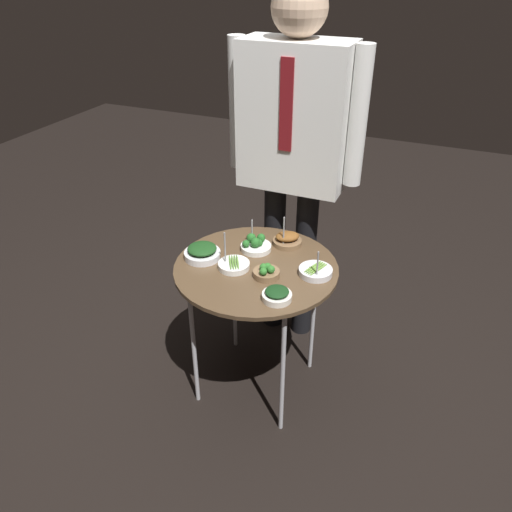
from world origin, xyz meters
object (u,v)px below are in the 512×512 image
object	(u,v)px
waiter_figure	(294,135)
serving_cart	(256,275)
bowl_roast_front_left	(287,239)
bowl_spinach_back_left	(202,252)
bowl_broccoli_far_rim	(255,245)
bowl_asparagus_center	(316,271)
bowl_spinach_front_right	(277,295)
bowl_asparagus_mid_left	(234,265)
bowl_broccoli_front_center	(266,272)

from	to	relation	value
waiter_figure	serving_cart	bearing A→B (deg)	-88.24
bowl_roast_front_left	waiter_figure	size ratio (longest dim) A/B	0.09
bowl_spinach_back_left	waiter_figure	distance (m)	0.69
bowl_broccoli_far_rim	bowl_asparagus_center	size ratio (longest dim) A/B	0.98
bowl_spinach_front_right	bowl_spinach_back_left	size ratio (longest dim) A/B	0.73
bowl_spinach_front_right	bowl_asparagus_mid_left	xyz separation A→B (m)	(-0.25, 0.14, -0.01)
bowl_broccoli_far_rim	bowl_spinach_back_left	distance (m)	0.24
bowl_asparagus_center	bowl_spinach_front_right	bearing A→B (deg)	-110.62
bowl_spinach_front_right	bowl_broccoli_far_rim	size ratio (longest dim) A/B	0.85
waiter_figure	bowl_asparagus_mid_left	bearing A→B (deg)	-97.11
bowl_broccoli_front_center	bowl_asparagus_center	distance (m)	0.20
bowl_spinach_front_right	bowl_roast_front_left	xyz separation A→B (m)	(-0.11, 0.41, 0.00)
serving_cart	bowl_broccoli_front_center	xyz separation A→B (m)	(0.07, -0.06, 0.07)
bowl_roast_front_left	waiter_figure	xyz separation A→B (m)	(-0.07, 0.25, 0.40)
bowl_spinach_back_left	serving_cart	bearing A→B (deg)	7.03
bowl_spinach_back_left	bowl_broccoli_front_center	bearing A→B (deg)	-5.21
bowl_broccoli_front_center	waiter_figure	size ratio (longest dim) A/B	0.06
bowl_asparagus_mid_left	waiter_figure	size ratio (longest dim) A/B	0.09
bowl_asparagus_mid_left	bowl_asparagus_center	world-z (taller)	bowl_asparagus_mid_left
bowl_asparagus_center	bowl_spinach_back_left	world-z (taller)	bowl_asparagus_center
bowl_broccoli_front_center	bowl_spinach_back_left	distance (m)	0.31
bowl_roast_front_left	bowl_asparagus_mid_left	bearing A→B (deg)	-116.94
bowl_asparagus_center	waiter_figure	bearing A→B (deg)	121.15
serving_cart	bowl_asparagus_center	size ratio (longest dim) A/B	5.01
bowl_broccoli_far_rim	bowl_asparagus_mid_left	world-z (taller)	bowl_asparagus_mid_left
bowl_asparagus_center	bowl_broccoli_far_rim	bearing A→B (deg)	164.13
bowl_broccoli_far_rim	waiter_figure	size ratio (longest dim) A/B	0.08
serving_cart	bowl_spinach_back_left	world-z (taller)	bowl_spinach_back_left
serving_cart	bowl_broccoli_front_center	bearing A→B (deg)	-39.26
bowl_spinach_front_right	bowl_roast_front_left	bearing A→B (deg)	104.80
bowl_broccoli_far_rim	bowl_asparagus_center	distance (m)	0.32
bowl_roast_front_left	bowl_spinach_back_left	world-z (taller)	bowl_roast_front_left
bowl_broccoli_far_rim	bowl_broccoli_front_center	bearing A→B (deg)	-55.15
bowl_spinach_front_right	bowl_broccoli_far_rim	xyz separation A→B (m)	(-0.22, 0.31, 0.00)
bowl_broccoli_far_rim	bowl_asparagus_center	world-z (taller)	bowl_asparagus_center
serving_cart	bowl_broccoli_front_center	distance (m)	0.11
bowl_asparagus_mid_left	bowl_asparagus_center	bearing A→B (deg)	14.86
bowl_broccoli_front_center	bowl_spinach_back_left	size ratio (longest dim) A/B	0.69
serving_cart	bowl_broccoli_far_rim	distance (m)	0.16
serving_cart	bowl_asparagus_center	world-z (taller)	bowl_asparagus_center
bowl_broccoli_far_rim	bowl_spinach_back_left	xyz separation A→B (m)	(-0.18, -0.16, 0.00)
serving_cart	bowl_asparagus_mid_left	size ratio (longest dim) A/B	4.25
bowl_broccoli_front_center	bowl_spinach_back_left	bearing A→B (deg)	174.79
bowl_broccoli_front_center	bowl_asparagus_center	xyz separation A→B (m)	(0.18, 0.10, -0.01)
bowl_broccoli_far_rim	bowl_broccoli_front_center	distance (m)	0.22
bowl_broccoli_far_rim	bowl_roast_front_left	xyz separation A→B (m)	(0.12, 0.10, 0.00)
bowl_broccoli_front_center	bowl_spinach_back_left	xyz separation A→B (m)	(-0.31, 0.03, 0.01)
bowl_asparagus_mid_left	bowl_spinach_front_right	bearing A→B (deg)	-28.84
bowl_asparagus_center	bowl_spinach_back_left	bearing A→B (deg)	-172.14
bowl_broccoli_front_center	bowl_spinach_front_right	bearing A→B (deg)	-53.21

